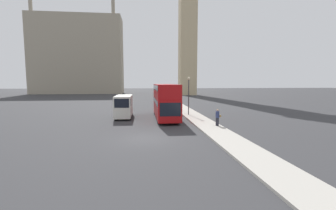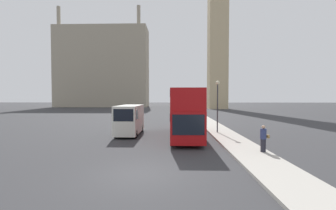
# 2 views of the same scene
# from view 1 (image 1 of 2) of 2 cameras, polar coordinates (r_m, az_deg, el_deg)

# --- Properties ---
(ground_plane) EXTENTS (300.00, 300.00, 0.00)m
(ground_plane) POSITION_cam_1_polar(r_m,az_deg,el_deg) (17.94, -5.60, -8.51)
(ground_plane) COLOR #333335
(sidewalk_strip) EXTENTS (2.53, 120.00, 0.15)m
(sidewalk_strip) POSITION_cam_1_polar(r_m,az_deg,el_deg) (19.03, 13.79, -7.58)
(sidewalk_strip) COLOR #ADA89E
(sidewalk_strip) RESTS_ON ground_plane
(clock_tower) EXTENTS (6.12, 6.29, 62.79)m
(clock_tower) POSITION_cam_1_polar(r_m,az_deg,el_deg) (84.66, 5.08, 24.95)
(clock_tower) COLOR tan
(clock_tower) RESTS_ON ground_plane
(building_block_distant) EXTENTS (34.03, 10.59, 36.29)m
(building_block_distant) POSITION_cam_1_polar(r_m,az_deg,el_deg) (96.37, -21.89, 11.62)
(building_block_distant) COLOR #9E937F
(building_block_distant) RESTS_ON ground_plane
(red_double_decker_bus) EXTENTS (2.48, 10.24, 4.18)m
(red_double_decker_bus) POSITION_cam_1_polar(r_m,az_deg,el_deg) (27.47, -0.66, 1.44)
(red_double_decker_bus) COLOR #A80F11
(red_double_decker_bus) RESTS_ON ground_plane
(white_van) EXTENTS (1.98, 5.44, 2.77)m
(white_van) POSITION_cam_1_polar(r_m,az_deg,el_deg) (28.55, -11.18, -0.24)
(white_van) COLOR silver
(white_van) RESTS_ON ground_plane
(pedestrian) EXTENTS (0.53, 0.37, 1.65)m
(pedestrian) POSITION_cam_1_polar(r_m,az_deg,el_deg) (22.70, 12.45, -3.09)
(pedestrian) COLOR #23232D
(pedestrian) RESTS_ON sidewalk_strip
(street_lamp) EXTENTS (0.36, 0.36, 4.97)m
(street_lamp) POSITION_cam_1_polar(r_m,az_deg,el_deg) (29.62, 5.28, 3.94)
(street_lamp) COLOR #38383D
(street_lamp) RESTS_ON sidewalk_strip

